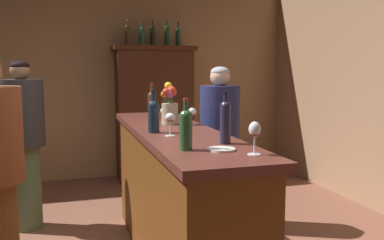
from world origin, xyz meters
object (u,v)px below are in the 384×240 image
Objects in this scene: flower_arrangement at (170,106)px; bartender at (220,141)px; wine_bottle_malbec at (151,102)px; display_bottle_left at (128,34)px; display_cabinet at (154,111)px; wine_glass_spare at (255,132)px; wine_glass_front at (192,113)px; bar_counter at (175,198)px; wine_glass_mid at (170,119)px; display_bottle_center at (153,35)px; patron_redhead at (23,139)px; wine_bottle_pinot at (154,114)px; wine_bottle_syrah at (225,120)px; display_bottle_midleft at (142,35)px; display_bottle_right at (178,36)px; wine_bottle_rose at (186,128)px; cheese_plate at (221,149)px; wine_bottle_chardonnay at (152,103)px; wine_glass_rear at (164,111)px; display_bottle_midright at (167,35)px.

bartender is (0.58, 0.42, -0.38)m from flower_arrangement.
display_bottle_left reaches higher than wine_bottle_malbec.
display_cabinet is 10.40× the size of wine_glass_spare.
bar_counter is at bearing -134.68° from wine_glass_front.
display_bottle_center is (0.47, 2.85, 0.77)m from wine_glass_mid.
wine_bottle_pinot is at bearing -3.74° from patron_redhead.
wine_bottle_malbec is at bearing -102.08° from display_bottle_center.
wine_bottle_syrah is 0.91× the size of display_bottle_center.
bartender is (0.79, 0.81, -0.36)m from wine_bottle_pinot.
display_bottle_right reaches higher than display_bottle_midleft.
wine_glass_spare is 1.79m from bartender.
wine_bottle_rose is 3.45m from display_bottle_center.
wine_bottle_pinot reaches higher than bar_counter.
cheese_plate is 1.66m from bartender.
display_cabinet is at bearing 85.78° from wine_bottle_syrah.
bartender reaches higher than flower_arrangement.
bartender is (0.25, -1.86, -1.11)m from display_bottle_center.
wine_bottle_pinot is at bearing -118.08° from flower_arrangement.
flower_arrangement is at bearing 95.83° from wine_glass_spare.
display_bottle_midleft is (0.04, 2.36, 0.78)m from wine_glass_front.
display_bottle_midleft reaches higher than bar_counter.
bartender is (0.62, -0.06, -0.36)m from wine_bottle_chardonnay.
display_bottle_center is at bearing 92.11° from patron_redhead.
wine_bottle_rose is at bearing -94.65° from wine_bottle_chardonnay.
wine_glass_rear is at bearing 80.01° from wine_glass_mid.
wine_bottle_pinot is 1.62m from patron_redhead.
wine_bottle_chardonnay is at bearing 96.02° from wine_bottle_syrah.
cheese_plate is (0.04, -0.84, 0.52)m from bar_counter.
bar_counter is 7.32× the size of display_bottle_center.
display_bottle_right is (0.54, 3.55, 0.75)m from wine_glass_spare.
wine_glass_front is (0.36, 0.30, -0.03)m from wine_bottle_pinot.
wine_glass_mid is 1.27m from bartender.
wine_glass_front is 2.50m from display_bottle_center.
wine_bottle_syrah is 0.25m from cheese_plate.
wine_bottle_syrah is at bearing -59.90° from wine_bottle_pinot.
bar_counter is at bearing -98.35° from display_cabinet.
display_bottle_right is 2.56m from patron_redhead.
display_bottle_midright is at bearing 0.00° from display_bottle_center.
display_bottle_midleft reaches higher than bartender.
display_bottle_midleft is at bearing 0.00° from display_bottle_left.
display_bottle_midright is 1.04× the size of display_bottle_right.
flower_arrangement is 0.81m from bartender.
wine_bottle_chardonnay is 2.54× the size of wine_glass_rear.
flower_arrangement is at bearing -94.78° from display_bottle_midleft.
patron_redhead is (-1.50, -1.41, -1.09)m from display_bottle_center.
bartender reaches higher than wine_glass_rear.
wine_glass_rear is (0.12, 0.71, -0.02)m from wine_glass_mid.
display_bottle_midright is at bearing -0.00° from display_cabinet.
cheese_plate is at bearing -95.33° from display_bottle_center.
wine_glass_spare is 0.53× the size of display_bottle_right.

